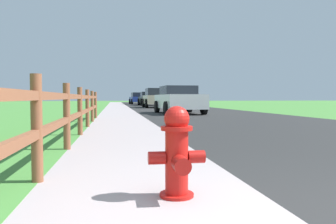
% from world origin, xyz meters
% --- Properties ---
extents(ground_plane, '(120.00, 120.00, 0.00)m').
position_xyz_m(ground_plane, '(0.00, 25.00, 0.00)').
color(ground_plane, '#488839').
extents(road_asphalt, '(7.00, 66.00, 0.01)m').
position_xyz_m(road_asphalt, '(3.50, 27.00, 0.00)').
color(road_asphalt, '#2A2A2A').
rests_on(road_asphalt, ground).
extents(curb_concrete, '(6.00, 66.00, 0.01)m').
position_xyz_m(curb_concrete, '(-3.00, 27.00, 0.00)').
color(curb_concrete, '#A99B9C').
rests_on(curb_concrete, ground).
extents(grass_verge, '(5.00, 66.00, 0.00)m').
position_xyz_m(grass_verge, '(-4.50, 27.00, 0.01)').
color(grass_verge, '#488839').
rests_on(grass_verge, ground).
extents(fire_hydrant, '(0.48, 0.41, 0.77)m').
position_xyz_m(fire_hydrant, '(-0.74, 1.25, 0.39)').
color(fire_hydrant, red).
rests_on(fire_hydrant, ground).
extents(rail_fence, '(0.11, 12.48, 1.07)m').
position_xyz_m(rail_fence, '(-2.01, 6.07, 0.62)').
color(rail_fence, brown).
rests_on(rail_fence, ground).
extents(parked_suv_white, '(2.25, 4.38, 1.45)m').
position_xyz_m(parked_suv_white, '(2.11, 15.49, 0.74)').
color(parked_suv_white, white).
rests_on(parked_suv_white, ground).
extents(parked_car_beige, '(2.09, 4.43, 1.62)m').
position_xyz_m(parked_car_beige, '(2.24, 26.05, 0.83)').
color(parked_car_beige, '#C6B793').
rests_on(parked_car_beige, ground).
extents(parked_car_black, '(2.18, 4.62, 1.46)m').
position_xyz_m(parked_car_black, '(2.47, 34.02, 0.75)').
color(parked_car_black, black).
rests_on(parked_car_black, ground).
extents(parked_car_blue, '(2.31, 4.87, 1.50)m').
position_xyz_m(parked_car_blue, '(1.87, 41.47, 0.77)').
color(parked_car_blue, navy).
rests_on(parked_car_blue, ground).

